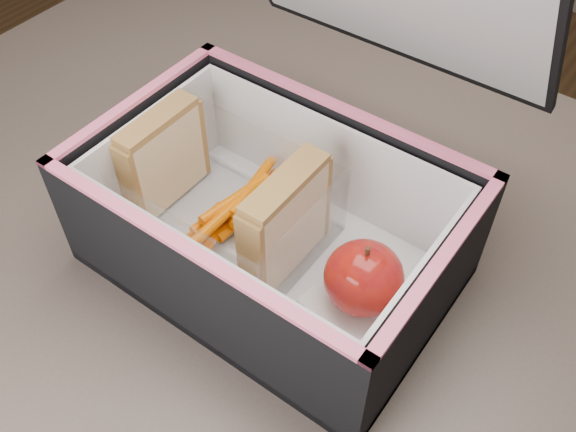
% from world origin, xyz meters
% --- Properties ---
extents(kitchen_table, '(1.20, 0.80, 0.75)m').
position_xyz_m(kitchen_table, '(0.00, 0.00, 0.66)').
color(kitchen_table, brown).
rests_on(kitchen_table, ground).
extents(lunch_bag, '(0.31, 0.32, 0.29)m').
position_xyz_m(lunch_bag, '(-0.07, -0.01, 0.82)').
color(lunch_bag, black).
rests_on(lunch_bag, kitchen_table).
extents(plastic_tub, '(0.19, 0.13, 0.08)m').
position_xyz_m(plastic_tub, '(-0.13, -0.01, 0.80)').
color(plastic_tub, white).
rests_on(plastic_tub, lunch_bag).
extents(sandwich_left, '(0.02, 0.09, 0.10)m').
position_xyz_m(sandwich_left, '(-0.20, -0.01, 0.82)').
color(sandwich_left, beige).
rests_on(sandwich_left, plastic_tub).
extents(sandwich_right, '(0.03, 0.09, 0.10)m').
position_xyz_m(sandwich_right, '(-0.06, -0.01, 0.82)').
color(sandwich_right, beige).
rests_on(sandwich_right, plastic_tub).
extents(carrot_sticks, '(0.04, 0.14, 0.03)m').
position_xyz_m(carrot_sticks, '(-0.12, -0.00, 0.78)').
color(carrot_sticks, '#DB4B00').
rests_on(carrot_sticks, plastic_tub).
extents(paper_napkin, '(0.09, 0.10, 0.01)m').
position_xyz_m(paper_napkin, '(0.03, -0.01, 0.77)').
color(paper_napkin, white).
rests_on(paper_napkin, lunch_bag).
extents(red_apple, '(0.08, 0.08, 0.07)m').
position_xyz_m(red_apple, '(0.02, -0.01, 0.80)').
color(red_apple, maroon).
rests_on(red_apple, paper_napkin).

